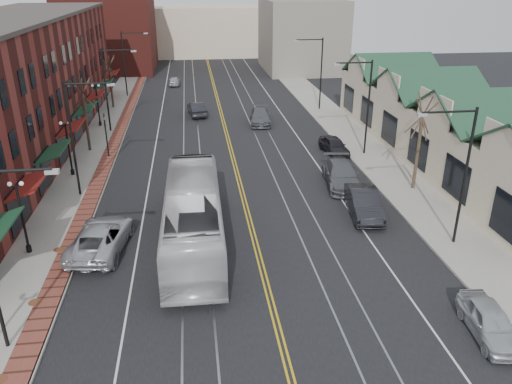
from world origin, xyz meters
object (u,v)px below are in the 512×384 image
object	(u,v)px
parked_suv	(101,237)
parked_car_a	(490,321)
parked_car_d	(334,145)
parked_car_c	(341,175)
parked_car_b	(364,203)
transit_bus	(193,216)

from	to	relation	value
parked_suv	parked_car_a	world-z (taller)	parked_suv
parked_car_d	parked_car_a	bearing A→B (deg)	-95.47
parked_car_c	parked_car_a	bearing A→B (deg)	-78.05
parked_suv	parked_car_c	world-z (taller)	parked_car_c
parked_car_c	parked_car_b	bearing A→B (deg)	-83.10
parked_car_a	parked_car_c	distance (m)	17.39
parked_car_a	parked_car_b	distance (m)	12.30
parked_car_a	parked_car_b	xyz separation A→B (m)	(-1.53, 12.20, 0.15)
parked_car_b	parked_car_d	distance (m)	12.38
parked_car_b	parked_car_d	world-z (taller)	parked_car_b
transit_bus	parked_car_a	bearing A→B (deg)	143.19
transit_bus	parked_car_b	distance (m)	11.36
parked_car_a	parked_car_b	size ratio (longest dim) A/B	0.80
parked_suv	parked_car_b	xyz separation A→B (m)	(16.30, 2.46, 0.02)
parked_car_a	transit_bus	bearing A→B (deg)	148.07
parked_car_a	parked_car_c	size ratio (longest dim) A/B	0.71
parked_car_b	parked_car_d	size ratio (longest dim) A/B	1.22
transit_bus	parked_car_a	distance (m)	15.90
transit_bus	parked_car_c	size ratio (longest dim) A/B	2.27
transit_bus	parked_car_d	bearing A→B (deg)	-129.35
parked_car_a	parked_car_d	xyz separation A→B (m)	(-0.07, 24.49, 0.02)
transit_bus	parked_car_a	world-z (taller)	transit_bus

